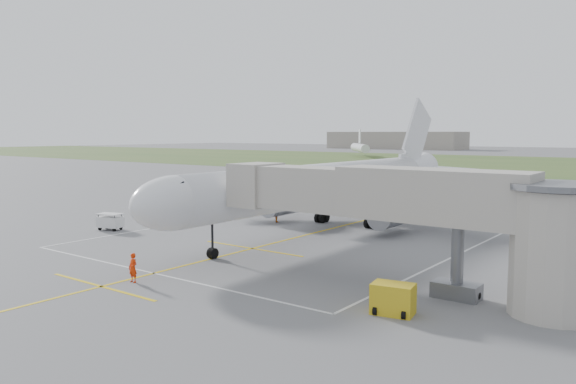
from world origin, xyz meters
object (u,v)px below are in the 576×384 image
Objects in this scene: jet_bridge at (420,211)px; airliner at (326,184)px; ramp_worker_nose at (133,268)px; ramp_worker_wing at (278,214)px; gpu_unit at (393,299)px; baggage_cart at (110,222)px.

airliner is at bearing 137.81° from jet_bridge.
airliner is at bearing 89.72° from ramp_worker_nose.
gpu_unit is at bearing -171.48° from ramp_worker_wing.
baggage_cart is at bearing 176.51° from jet_bridge.
airliner is 7.60m from ramp_worker_wing.
ramp_worker_wing is at bearing 145.57° from jet_bridge.
airliner is 25.54× the size of ramp_worker_nose.
airliner reaches higher than baggage_cart.
ramp_worker_nose reaches higher than gpu_unit.
airliner is 20.06× the size of gpu_unit.
baggage_cart is at bearing 146.09° from ramp_worker_nose.
jet_bridge is 12.78× the size of ramp_worker_nose.
jet_bridge reaches higher than baggage_cart.
airliner is 26.82× the size of ramp_worker_wing.
ramp_worker_nose is (-14.97, -8.72, -3.83)m from jet_bridge.
ramp_worker_wing is at bearing 104.95° from ramp_worker_nose.
gpu_unit is 1.34× the size of ramp_worker_wing.
jet_bridge reaches higher than ramp_worker_nose.
ramp_worker_wing is (-23.04, 19.96, 0.09)m from gpu_unit.
ramp_worker_nose is at bearing -88.14° from airliner.
gpu_unit is at bearing -28.02° from baggage_cart.
ramp_worker_nose reaches higher than ramp_worker_wing.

